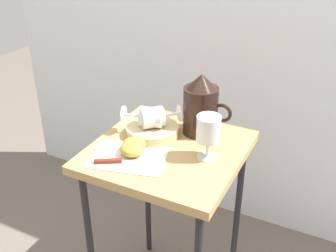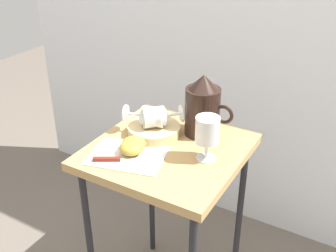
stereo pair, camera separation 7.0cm
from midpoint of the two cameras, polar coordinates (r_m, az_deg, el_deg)
The scene contains 11 objects.
curtain_drape at distance 1.80m, azimuth 8.45°, elevation 14.94°, with size 2.40×0.03×2.04m, color white.
table at distance 1.39m, azimuth -1.45°, elevation -5.91°, with size 0.48×0.49×0.73m.
linen_napkin at distance 1.30m, azimuth -7.07°, elevation -4.33°, with size 0.24×0.18×0.00m, color silver.
basket_tray at distance 1.41m, azimuth -3.61°, elevation -0.68°, with size 0.18×0.18×0.04m, color tan.
pitcher at distance 1.39m, azimuth 3.17°, elevation 2.30°, with size 0.17×0.12×0.22m.
wine_glass_upright at distance 1.25m, azimuth 4.11°, elevation -0.70°, with size 0.08×0.08×0.15m.
wine_glass_tipped_near at distance 1.38m, azimuth -3.48°, elevation 1.20°, with size 0.14×0.15×0.07m.
wine_glass_tipped_far at distance 1.39m, azimuth -3.96°, elevation 1.24°, with size 0.15×0.10×0.07m.
apple_half_left at distance 1.30m, azimuth -6.58°, elevation -3.21°, with size 0.08×0.08×0.04m, color #B29938.
apple_half_right at distance 1.32m, azimuth -6.29°, elevation -2.66°, with size 0.08×0.08×0.04m, color #B29938.
knife at distance 1.27m, azimuth -8.44°, elevation -4.91°, with size 0.20×0.12×0.01m.
Camera 1 is at (0.51, -1.03, 1.43)m, focal length 43.64 mm.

